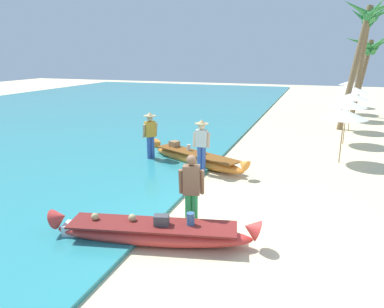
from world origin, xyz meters
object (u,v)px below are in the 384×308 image
(boat_orange_midground, at_px, (196,158))
(palm_tree_mid_cluster, at_px, (368,29))
(person_vendor_hatted, at_px, (201,143))
(person_vendor_assistant, at_px, (150,133))
(palm_tree_leaning_seaward, at_px, (364,29))
(palm_tree_tall_inland, at_px, (369,51))
(cooler_box, at_px, (75,231))
(boat_red_foreground, at_px, (153,232))
(person_tourist_customer, at_px, (191,189))

(boat_orange_midground, height_order, palm_tree_mid_cluster, palm_tree_mid_cluster)
(person_vendor_hatted, relative_size, person_vendor_assistant, 1.00)
(palm_tree_leaning_seaward, height_order, palm_tree_mid_cluster, palm_tree_mid_cluster)
(palm_tree_tall_inland, bearing_deg, cooler_box, -110.74)
(boat_red_foreground, distance_m, person_tourist_customer, 1.22)
(person_vendor_hatted, bearing_deg, person_vendor_assistant, 160.10)
(palm_tree_leaning_seaward, bearing_deg, person_tourist_customer, -107.81)
(palm_tree_tall_inland, height_order, cooler_box, palm_tree_tall_inland)
(person_vendor_assistant, distance_m, palm_tree_leaning_seaward, 11.75)
(boat_orange_midground, bearing_deg, person_tourist_customer, -72.62)
(cooler_box, bearing_deg, person_vendor_assistant, 85.30)
(boat_red_foreground, relative_size, palm_tree_tall_inland, 0.90)
(person_vendor_assistant, height_order, palm_tree_tall_inland, palm_tree_tall_inland)
(person_vendor_hatted, distance_m, person_vendor_assistant, 2.31)
(person_vendor_hatted, bearing_deg, boat_orange_midground, 119.69)
(boat_red_foreground, distance_m, palm_tree_mid_cluster, 18.81)
(person_vendor_hatted, distance_m, palm_tree_tall_inland, 15.45)
(person_tourist_customer, xyz_separation_m, palm_tree_leaning_seaward, (4.16, 12.97, 3.90))
(palm_tree_leaning_seaward, bearing_deg, person_vendor_assistant, -131.36)
(palm_tree_tall_inland, bearing_deg, boat_red_foreground, -106.53)
(cooler_box, bearing_deg, person_vendor_hatted, 62.11)
(boat_red_foreground, height_order, person_vendor_hatted, person_vendor_hatted)
(palm_tree_mid_cluster, bearing_deg, person_vendor_hatted, -113.92)
(palm_tree_tall_inland, height_order, palm_tree_mid_cluster, palm_tree_mid_cluster)
(boat_red_foreground, bearing_deg, palm_tree_tall_inland, 73.47)
(boat_red_foreground, height_order, palm_tree_tall_inland, palm_tree_tall_inland)
(palm_tree_tall_inland, height_order, palm_tree_leaning_seaward, palm_tree_leaning_seaward)
(cooler_box, bearing_deg, boat_red_foreground, -2.92)
(cooler_box, bearing_deg, palm_tree_tall_inland, 55.04)
(boat_orange_midground, relative_size, palm_tree_leaning_seaward, 0.66)
(person_vendor_hatted, relative_size, palm_tree_mid_cluster, 0.28)
(palm_tree_leaning_seaward, distance_m, cooler_box, 16.17)
(boat_red_foreground, xyz_separation_m, person_vendor_hatted, (-0.44, 4.64, 0.79))
(person_vendor_hatted, height_order, palm_tree_tall_inland, palm_tree_tall_inland)
(boat_red_foreground, distance_m, palm_tree_leaning_seaward, 15.27)
(boat_orange_midground, height_order, cooler_box, boat_orange_midground)
(palm_tree_leaning_seaward, xyz_separation_m, cooler_box, (-6.37, -14.10, -4.71))
(palm_tree_leaning_seaward, bearing_deg, palm_tree_tall_inland, 80.65)
(person_vendor_assistant, xyz_separation_m, palm_tree_mid_cluster, (7.84, 11.98, 4.03))
(person_tourist_customer, height_order, person_vendor_assistant, person_vendor_assistant)
(palm_tree_leaning_seaward, relative_size, palm_tree_mid_cluster, 1.00)
(boat_red_foreground, distance_m, palm_tree_tall_inland, 19.75)
(person_vendor_assistant, bearing_deg, person_tourist_customer, -55.54)
(boat_red_foreground, distance_m, person_vendor_assistant, 6.08)
(person_vendor_hatted, xyz_separation_m, person_vendor_assistant, (-2.17, 0.79, 0.00))
(person_tourist_customer, relative_size, cooler_box, 3.81)
(person_tourist_customer, xyz_separation_m, palm_tree_tall_inland, (4.96, 17.81, 2.92))
(boat_red_foreground, height_order, cooler_box, boat_red_foreground)
(boat_orange_midground, height_order, person_vendor_assistant, person_vendor_assistant)
(boat_orange_midground, distance_m, person_vendor_hatted, 1.19)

